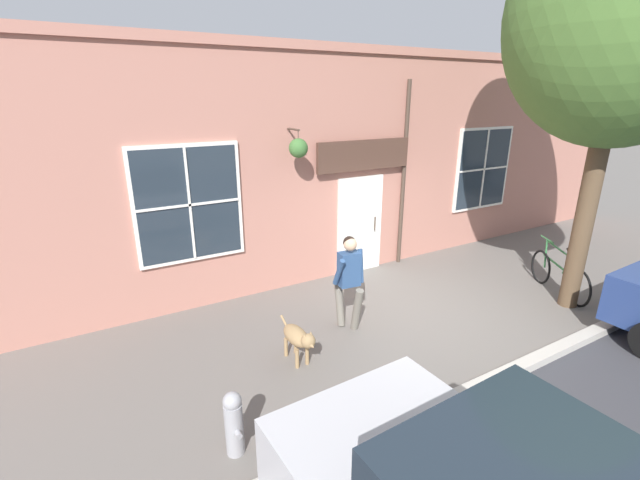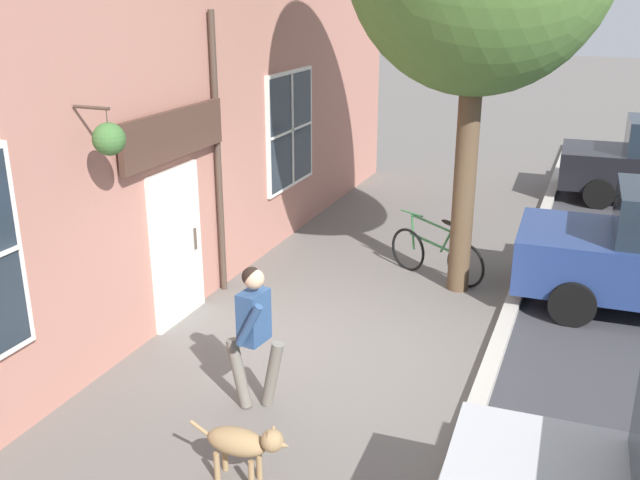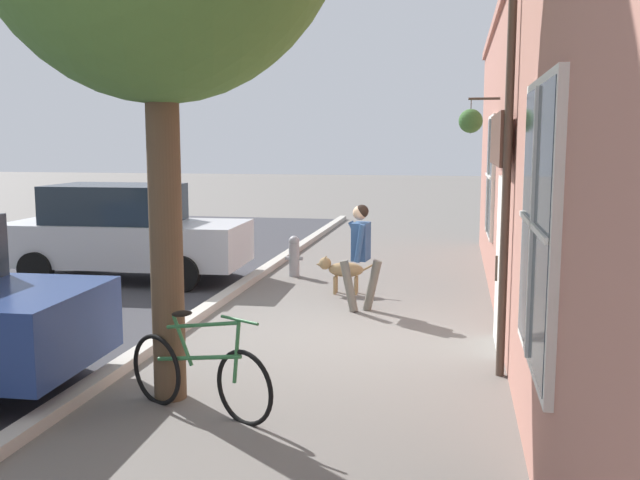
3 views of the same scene
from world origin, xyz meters
The scene contains 5 objects.
ground_plane centered at (0.00, 0.00, 0.00)m, with size 90.00×90.00×0.00m, color #66605B.
storefront_facade centered at (-2.34, 0.00, 2.31)m, with size 0.95×18.00×4.61m.
pedestrian_walking centered at (-0.23, -1.48, 0.95)m, with size 0.64×0.59×1.61m.
dog_on_leash centered at (0.23, -2.65, 0.41)m, with size 0.99×0.29×0.63m.
leaning_bicycle centered at (0.71, 2.83, 0.38)m, with size 1.63×0.71×1.00m.
Camera 2 is at (2.89, -7.43, 4.26)m, focal length 40.00 mm.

